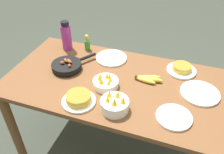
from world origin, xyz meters
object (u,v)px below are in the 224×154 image
(frittata_plate_center, at_px, (79,99))
(water_bottle, at_px, (66,36))
(fruit_bowl_citrus, at_px, (106,83))
(frittata_plate_side, at_px, (182,69))
(hot_sauce_bottle, at_px, (87,44))
(fruit_bowl_mango, at_px, (115,104))
(empty_plate_near_front, at_px, (174,117))
(empty_plate_far_left, at_px, (200,93))
(skillet, at_px, (67,66))
(banana_bunch, at_px, (147,79))
(empty_plate_far_right, at_px, (111,58))

(frittata_plate_center, height_order, water_bottle, water_bottle)
(fruit_bowl_citrus, bearing_deg, frittata_plate_side, 36.51)
(water_bottle, xyz_separation_m, hot_sauce_bottle, (0.17, 0.04, -0.06))
(fruit_bowl_mango, xyz_separation_m, hot_sauce_bottle, (-0.45, 0.60, 0.02))
(empty_plate_near_front, relative_size, empty_plate_far_left, 0.84)
(hot_sauce_bottle, bearing_deg, skillet, -95.42)
(fruit_bowl_citrus, bearing_deg, fruit_bowl_mango, -55.29)
(frittata_plate_center, height_order, empty_plate_near_front, frittata_plate_center)
(empty_plate_far_left, relative_size, water_bottle, 1.02)
(water_bottle, distance_m, hot_sauce_bottle, 0.18)
(frittata_plate_side, distance_m, fruit_bowl_mango, 0.65)
(frittata_plate_side, xyz_separation_m, fruit_bowl_mango, (-0.35, -0.55, 0.02))
(skillet, bearing_deg, banana_bunch, -50.75)
(empty_plate_near_front, height_order, fruit_bowl_mango, fruit_bowl_mango)
(empty_plate_far_right, relative_size, hot_sauce_bottle, 1.83)
(empty_plate_near_front, bearing_deg, water_bottle, 152.55)
(banana_bunch, distance_m, frittata_plate_side, 0.29)
(skillet, distance_m, empty_plate_near_front, 0.88)
(empty_plate_near_front, height_order, fruit_bowl_citrus, fruit_bowl_citrus)
(empty_plate_near_front, relative_size, hot_sauce_bottle, 1.58)
(fruit_bowl_mango, bearing_deg, empty_plate_far_left, 33.26)
(frittata_plate_side, height_order, empty_plate_far_right, frittata_plate_side)
(empty_plate_near_front, height_order, empty_plate_far_right, same)
(empty_plate_far_left, bearing_deg, frittata_plate_side, 123.69)
(frittata_plate_side, relative_size, fruit_bowl_mango, 1.23)
(empty_plate_near_front, relative_size, empty_plate_far_right, 0.87)
(frittata_plate_center, bearing_deg, frittata_plate_side, 43.79)
(frittata_plate_side, bearing_deg, fruit_bowl_mango, -122.50)
(empty_plate_far_left, height_order, fruit_bowl_citrus, fruit_bowl_citrus)
(banana_bunch, distance_m, hot_sauce_bottle, 0.64)
(fruit_bowl_citrus, distance_m, water_bottle, 0.62)
(skillet, relative_size, empty_plate_far_right, 1.35)
(empty_plate_far_left, distance_m, fruit_bowl_mango, 0.59)
(empty_plate_near_front, distance_m, water_bottle, 1.11)
(fruit_bowl_citrus, bearing_deg, skillet, 164.23)
(empty_plate_far_left, relative_size, fruit_bowl_mango, 1.47)
(frittata_plate_center, bearing_deg, skillet, 128.51)
(skillet, height_order, frittata_plate_side, skillet)
(frittata_plate_center, relative_size, empty_plate_far_left, 0.84)
(empty_plate_near_front, bearing_deg, fruit_bowl_citrus, 163.85)
(frittata_plate_center, distance_m, empty_plate_near_front, 0.60)
(banana_bunch, xyz_separation_m, skillet, (-0.61, -0.06, 0.01))
(empty_plate_far_left, xyz_separation_m, empty_plate_far_right, (-0.70, 0.21, -0.00))
(skillet, relative_size, frittata_plate_center, 1.54)
(empty_plate_far_right, height_order, hot_sauce_bottle, hot_sauce_bottle)
(empty_plate_far_left, bearing_deg, frittata_plate_center, -155.07)
(empty_plate_far_right, relative_size, water_bottle, 0.99)
(empty_plate_far_right, relative_size, fruit_bowl_citrus, 1.41)
(frittata_plate_side, height_order, fruit_bowl_citrus, fruit_bowl_citrus)
(fruit_bowl_citrus, bearing_deg, water_bottle, 143.09)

